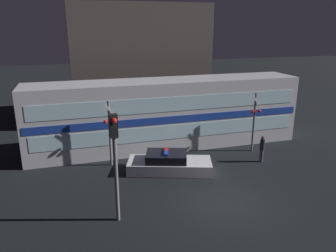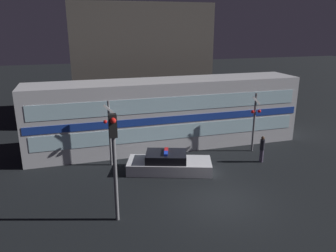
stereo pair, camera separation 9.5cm
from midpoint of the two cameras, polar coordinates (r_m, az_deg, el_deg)
The scene contains 8 objects.
ground_plane at distance 15.46m, azimuth 9.44°, elevation -12.79°, with size 120.00×120.00×0.00m, color black.
train at distance 21.13m, azimuth -0.07°, elevation 2.15°, with size 17.42×2.89×4.38m.
police_car at distance 17.94m, azimuth 0.27°, elevation -6.57°, with size 4.83×3.05×1.20m.
pedestrian at distance 19.76m, azimuth 16.19°, elevation -3.84°, with size 0.27×0.27×1.58m.
crossing_signal_near at distance 20.93m, azimuth 14.96°, elevation 1.08°, with size 0.67×0.30×3.73m.
crossing_signal_far at distance 18.39m, azimuth -9.96°, elevation -0.77°, with size 0.67×0.30×3.76m.
traffic_light_corner at distance 12.79m, azimuth -9.15°, elevation -4.58°, with size 0.30×0.46×4.49m.
building_left at distance 28.34m, azimuth -5.12°, elevation 11.00°, with size 11.03×6.05×9.32m.
Camera 2 is at (-6.06, -11.98, 7.65)m, focal length 35.00 mm.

